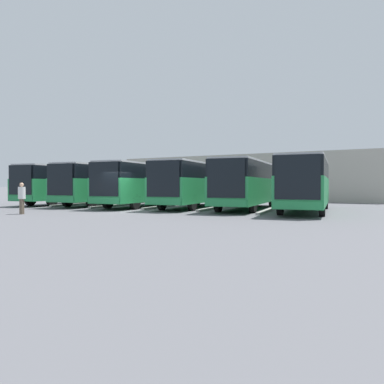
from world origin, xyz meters
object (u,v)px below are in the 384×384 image
object	(u,v)px
bus_2	(195,183)
bus_4	(105,183)
bus_1	(248,183)
bus_5	(69,183)
pedestrian	(22,197)
bus_0	(306,182)
bus_3	(145,183)

from	to	relation	value
bus_2	bus_4	world-z (taller)	same
bus_1	bus_5	bearing A→B (deg)	-4.52
bus_2	pedestrian	bearing A→B (deg)	53.37
bus_0	bus_3	world-z (taller)	same
bus_3	bus_5	bearing A→B (deg)	-7.44
bus_1	pedestrian	world-z (taller)	bus_1
bus_3	bus_4	bearing A→B (deg)	-8.86
bus_5	bus_1	bearing A→B (deg)	175.48
bus_4	bus_2	bearing A→B (deg)	176.74
bus_3	bus_4	world-z (taller)	same
bus_4	pedestrian	bearing A→B (deg)	96.33
bus_2	pedestrian	world-z (taller)	bus_2
bus_0	bus_3	size ratio (longest dim) A/B	1.00
bus_3	bus_5	world-z (taller)	same
bus_2	bus_3	distance (m)	4.12
bus_2	bus_5	world-z (taller)	same
bus_2	bus_4	xyz separation A→B (m)	(8.11, 0.65, 0.00)
bus_0	bus_4	xyz separation A→B (m)	(16.22, 0.19, 0.00)
bus_2	bus_1	bearing A→B (deg)	174.46
bus_1	pedestrian	bearing A→B (deg)	39.30
bus_2	bus_4	distance (m)	8.14
bus_2	pedestrian	xyz separation A→B (m)	(5.67, 10.32, -0.86)
bus_4	bus_3	bearing A→B (deg)	171.14
bus_0	bus_5	bearing A→B (deg)	-6.96
bus_1	pedestrian	xyz separation A→B (m)	(9.72, 10.49, -0.86)
bus_5	bus_3	bearing A→B (deg)	172.56
bus_1	bus_3	world-z (taller)	same
bus_5	bus_4	bearing A→B (deg)	173.97
bus_0	bus_5	xyz separation A→B (m)	(20.28, 0.32, 0.00)
pedestrian	bus_0	bearing A→B (deg)	-91.37
bus_0	pedestrian	world-z (taller)	bus_0
bus_2	bus_5	bearing A→B (deg)	-4.18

